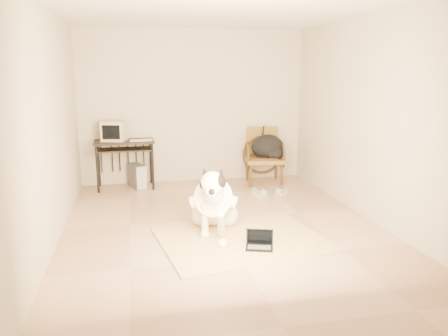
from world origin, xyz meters
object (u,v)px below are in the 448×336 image
object	(u,v)px
pc_tower	(137,176)
dog	(214,204)
rattan_chair	(264,156)
backpack	(269,148)
computer_desk	(124,148)
crt_monitor	(114,131)
laptop	(259,243)

from	to	relation	value
pc_tower	dog	bearing A→B (deg)	-69.26
rattan_chair	backpack	world-z (taller)	rattan_chair
rattan_chair	computer_desk	bearing A→B (deg)	177.08
dog	crt_monitor	bearing A→B (deg)	117.12
dog	pc_tower	bearing A→B (deg)	110.74
rattan_chair	backpack	bearing A→B (deg)	-57.30
laptop	crt_monitor	bearing A→B (deg)	118.04
computer_desk	rattan_chair	xyz separation A→B (m)	(2.42, -0.12, -0.21)
rattan_chair	dog	bearing A→B (deg)	-120.33
pc_tower	computer_desk	bearing A→B (deg)	176.08
pc_tower	rattan_chair	xyz separation A→B (m)	(2.23, -0.11, 0.29)
computer_desk	backpack	xyz separation A→B (m)	(2.48, -0.22, -0.06)
backpack	rattan_chair	bearing A→B (deg)	122.70
crt_monitor	dog	bearing A→B (deg)	-62.88
crt_monitor	pc_tower	size ratio (longest dim) A/B	0.95
laptop	pc_tower	world-z (taller)	pc_tower
laptop	crt_monitor	distance (m)	3.62
dog	pc_tower	size ratio (longest dim) A/B	2.69
laptop	backpack	bearing A→B (deg)	70.61
pc_tower	backpack	bearing A→B (deg)	-5.16
laptop	computer_desk	world-z (taller)	computer_desk
rattan_chair	backpack	xyz separation A→B (m)	(0.06, -0.10, 0.16)
dog	computer_desk	world-z (taller)	dog
computer_desk	pc_tower	xyz separation A→B (m)	(0.19, -0.01, -0.50)
crt_monitor	backpack	world-z (taller)	crt_monitor
laptop	crt_monitor	size ratio (longest dim) A/B	0.79
pc_tower	rattan_chair	world-z (taller)	rattan_chair
laptop	backpack	xyz separation A→B (m)	(0.99, 2.82, 0.57)
laptop	rattan_chair	xyz separation A→B (m)	(0.93, 2.92, 0.42)
rattan_chair	backpack	distance (m)	0.19
pc_tower	backpack	distance (m)	2.34
rattan_chair	laptop	bearing A→B (deg)	-107.70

